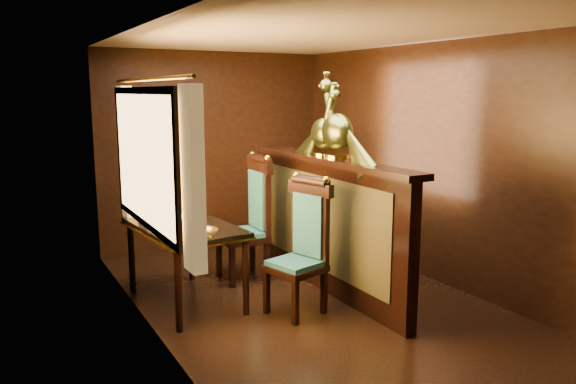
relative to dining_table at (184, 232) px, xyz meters
name	(u,v)px	position (x,y,z in m)	size (l,w,h in m)	color
ground	(314,304)	(1.06, -0.64, -0.70)	(5.00, 5.00, 0.00)	black
room_shell	(307,138)	(0.97, -0.62, 0.89)	(3.04, 5.04, 2.52)	black
partition	(326,221)	(1.38, -0.34, 0.02)	(0.26, 2.70, 1.36)	black
dining_table	(184,232)	(0.00, 0.00, 0.00)	(0.91, 1.37, 0.97)	black
chair_left	(304,241)	(0.90, -0.71, -0.04)	(0.56, 0.58, 1.26)	black
chair_right	(253,214)	(0.89, 0.36, 0.01)	(0.50, 0.54, 1.36)	black
peacock_left	(337,115)	(1.38, -0.50, 1.08)	(0.26, 0.69, 0.83)	#184929
peacock_right	(324,120)	(1.38, -0.26, 1.03)	(0.23, 0.61, 0.72)	#184929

